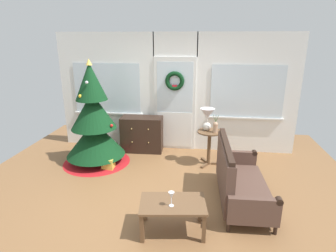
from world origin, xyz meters
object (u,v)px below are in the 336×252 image
object	(u,v)px
settee_sofa	(237,179)
wine_glass	(171,196)
christmas_tree	(94,125)
table_lamp	(207,116)
coffee_table	(173,207)
flower_vase	(215,127)
dresser_cabinet	(142,134)
side_table	(209,141)
gift_box	(108,164)

from	to	relation	value
settee_sofa	wine_glass	bearing A→B (deg)	-134.70
christmas_tree	table_lamp	distance (m)	2.22
table_lamp	coffee_table	bearing A→B (deg)	-100.88
flower_vase	christmas_tree	bearing A→B (deg)	-176.62
table_lamp	flower_vase	bearing A→B (deg)	-32.01
dresser_cabinet	flower_vase	xyz separation A→B (m)	(1.57, -0.58, 0.43)
settee_sofa	coffee_table	world-z (taller)	settee_sofa
wine_glass	christmas_tree	bearing A→B (deg)	131.82
flower_vase	wine_glass	world-z (taller)	flower_vase
flower_vase	wine_glass	xyz separation A→B (m)	(-0.58, -2.13, -0.25)
christmas_tree	settee_sofa	bearing A→B (deg)	-22.07
dresser_cabinet	coffee_table	size ratio (longest dim) A/B	1.02
dresser_cabinet	coffee_table	distance (m)	2.81
side_table	coffee_table	bearing A→B (deg)	-102.63
wine_glass	gift_box	size ratio (longest dim) A/B	0.89
table_lamp	settee_sofa	bearing A→B (deg)	-70.43
side_table	table_lamp	world-z (taller)	table_lamp
dresser_cabinet	gift_box	xyz separation A→B (m)	(-0.45, -1.00, -0.28)
table_lamp	coffee_table	size ratio (longest dim) A/B	0.49
settee_sofa	christmas_tree	bearing A→B (deg)	157.93
table_lamp	coffee_table	world-z (taller)	table_lamp
coffee_table	christmas_tree	bearing A→B (deg)	133.06
christmas_tree	flower_vase	distance (m)	2.37
flower_vase	wine_glass	distance (m)	2.22
table_lamp	wine_glass	bearing A→B (deg)	-100.78
settee_sofa	side_table	world-z (taller)	settee_sofa
settee_sofa	coffee_table	xyz separation A→B (m)	(-0.88, -0.83, -0.02)
table_lamp	coffee_table	distance (m)	2.28
coffee_table	wine_glass	xyz separation A→B (m)	(-0.01, -0.07, 0.21)
christmas_tree	coffee_table	bearing A→B (deg)	-46.94
settee_sofa	dresser_cabinet	bearing A→B (deg)	136.26
side_table	wine_glass	world-z (taller)	side_table
settee_sofa	side_table	bearing A→B (deg)	107.73
flower_vase	gift_box	bearing A→B (deg)	-168.27
flower_vase	coffee_table	size ratio (longest dim) A/B	0.39
christmas_tree	dresser_cabinet	bearing A→B (deg)	42.16
gift_box	dresser_cabinet	bearing A→B (deg)	65.81
coffee_table	wine_glass	distance (m)	0.22
christmas_tree	flower_vase	world-z (taller)	christmas_tree
christmas_tree	table_lamp	xyz separation A→B (m)	(2.20, 0.24, 0.20)
settee_sofa	coffee_table	bearing A→B (deg)	-136.80
settee_sofa	gift_box	xyz separation A→B (m)	(-2.33, 0.80, -0.27)
christmas_tree	dresser_cabinet	xyz separation A→B (m)	(0.79, 0.72, -0.40)
dresser_cabinet	settee_sofa	world-z (taller)	settee_sofa
christmas_tree	coffee_table	distance (m)	2.65
dresser_cabinet	table_lamp	distance (m)	1.60
dresser_cabinet	gift_box	bearing A→B (deg)	-114.19
christmas_tree	coffee_table	world-z (taller)	christmas_tree
flower_vase	coffee_table	world-z (taller)	flower_vase
christmas_tree	wine_glass	world-z (taller)	christmas_tree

